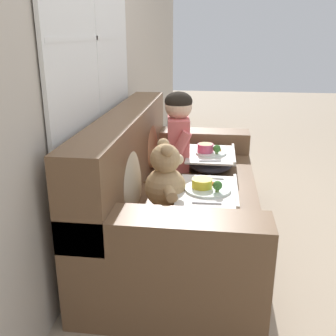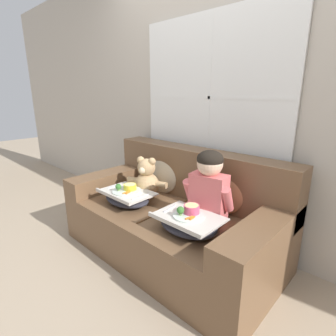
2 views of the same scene
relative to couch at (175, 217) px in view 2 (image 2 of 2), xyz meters
The scene contains 9 objects.
ground_plane 0.31m from the couch, 90.00° to the right, with size 14.00×14.00×0.00m, color tan.
wall_back_with_window 1.10m from the couch, 90.00° to the left, with size 8.00×0.08×2.60m.
couch is the anchor object (origin of this frame).
throw_pillow_behind_child 0.48m from the couch, 31.26° to the left, with size 0.40×0.19×0.41m.
throw_pillow_behind_teddy 0.48m from the couch, 148.74° to the left, with size 0.42×0.20×0.43m.
child_figure 0.51m from the couch, ahead, with size 0.39×0.20×0.53m.
teddy_bear 0.42m from the couch, behind, with size 0.39×0.29×0.37m.
lap_tray_child 0.44m from the couch, 35.50° to the right, with size 0.44×0.33×0.18m.
lap_tray_teddy 0.44m from the couch, 144.50° to the right, with size 0.45×0.31×0.18m.
Camera 2 is at (1.33, -1.43, 1.31)m, focal length 28.00 mm.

